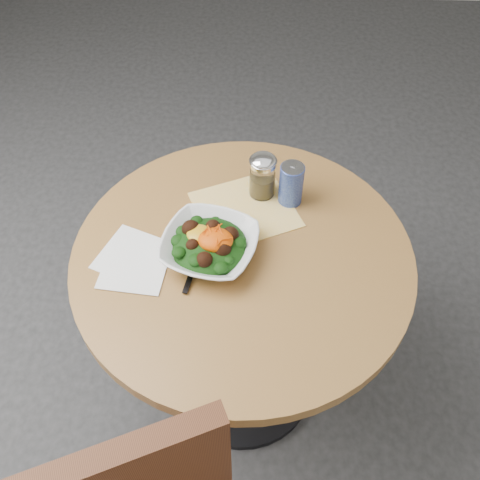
# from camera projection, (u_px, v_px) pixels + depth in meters

# --- Properties ---
(ground) EXTENTS (6.00, 6.00, 0.00)m
(ground) POSITION_uv_depth(u_px,v_px,m) (242.00, 379.00, 1.98)
(ground) COLOR #29292B
(ground) RESTS_ON ground
(table) EXTENTS (0.90, 0.90, 0.75)m
(table) POSITION_uv_depth(u_px,v_px,m) (242.00, 295.00, 1.55)
(table) COLOR black
(table) RESTS_ON ground
(cloth_napkin) EXTENTS (0.34, 0.33, 0.00)m
(cloth_napkin) POSITION_uv_depth(u_px,v_px,m) (245.00, 209.00, 1.50)
(cloth_napkin) COLOR #FFAF0D
(cloth_napkin) RESTS_ON table
(paper_napkins) EXTENTS (0.21, 0.23, 0.00)m
(paper_napkins) POSITION_uv_depth(u_px,v_px,m) (134.00, 261.00, 1.38)
(paper_napkins) COLOR white
(paper_napkins) RESTS_ON table
(salad_bowl) EXTENTS (0.30, 0.30, 0.09)m
(salad_bowl) POSITION_uv_depth(u_px,v_px,m) (210.00, 245.00, 1.37)
(salad_bowl) COLOR white
(salad_bowl) RESTS_ON table
(fork) EXTENTS (0.06, 0.19, 0.00)m
(fork) POSITION_uv_depth(u_px,v_px,m) (197.00, 261.00, 1.37)
(fork) COLOR black
(fork) RESTS_ON table
(spice_shaker) EXTENTS (0.08, 0.08, 0.14)m
(spice_shaker) POSITION_uv_depth(u_px,v_px,m) (262.00, 176.00, 1.49)
(spice_shaker) COLOR silver
(spice_shaker) RESTS_ON table
(beverage_can) EXTENTS (0.07, 0.07, 0.13)m
(beverage_can) POSITION_uv_depth(u_px,v_px,m) (291.00, 184.00, 1.47)
(beverage_can) COLOR navy
(beverage_can) RESTS_ON table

